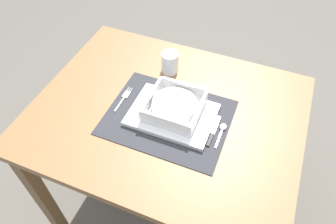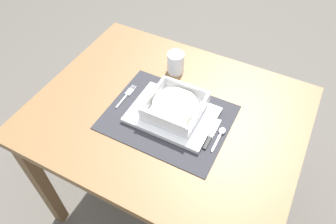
{
  "view_description": "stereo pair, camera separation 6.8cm",
  "coord_description": "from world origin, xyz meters",
  "px_view_note": "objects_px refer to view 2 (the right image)",
  "views": [
    {
      "loc": [
        0.29,
        -0.71,
        1.61
      ],
      "look_at": [
        0.02,
        -0.03,
        0.75
      ],
      "focal_mm": 33.93,
      "sensor_mm": 36.0,
      "label": 1
    },
    {
      "loc": [
        0.36,
        -0.68,
        1.61
      ],
      "look_at": [
        0.02,
        -0.03,
        0.75
      ],
      "focal_mm": 33.93,
      "sensor_mm": 36.0,
      "label": 2
    }
  ],
  "objects_px": {
    "dining_table": "(167,127)",
    "fork": "(127,95)",
    "porridge_bowl": "(175,106)",
    "spoon": "(221,133)",
    "butter_knife": "(211,136)",
    "drinking_glass": "(176,64)"
  },
  "relations": [
    {
      "from": "porridge_bowl",
      "to": "fork",
      "type": "distance_m",
      "value": 0.21
    },
    {
      "from": "butter_knife",
      "to": "drinking_glass",
      "type": "height_order",
      "value": "drinking_glass"
    },
    {
      "from": "spoon",
      "to": "butter_knife",
      "type": "height_order",
      "value": "spoon"
    },
    {
      "from": "dining_table",
      "to": "porridge_bowl",
      "type": "xyz_separation_m",
      "value": [
        0.03,
        0.0,
        0.14
      ]
    },
    {
      "from": "dining_table",
      "to": "butter_knife",
      "type": "distance_m",
      "value": 0.22
    },
    {
      "from": "drinking_glass",
      "to": "fork",
      "type": "bearing_deg",
      "value": -115.74
    },
    {
      "from": "dining_table",
      "to": "porridge_bowl",
      "type": "distance_m",
      "value": 0.14
    },
    {
      "from": "porridge_bowl",
      "to": "spoon",
      "type": "height_order",
      "value": "porridge_bowl"
    },
    {
      "from": "dining_table",
      "to": "fork",
      "type": "relative_size",
      "value": 7.49
    },
    {
      "from": "butter_knife",
      "to": "porridge_bowl",
      "type": "bearing_deg",
      "value": 165.93
    },
    {
      "from": "dining_table",
      "to": "butter_knife",
      "type": "bearing_deg",
      "value": -10.79
    },
    {
      "from": "dining_table",
      "to": "drinking_glass",
      "type": "height_order",
      "value": "drinking_glass"
    },
    {
      "from": "dining_table",
      "to": "spoon",
      "type": "distance_m",
      "value": 0.24
    },
    {
      "from": "porridge_bowl",
      "to": "drinking_glass",
      "type": "height_order",
      "value": "drinking_glass"
    },
    {
      "from": "butter_knife",
      "to": "drinking_glass",
      "type": "xyz_separation_m",
      "value": [
        -0.26,
        0.25,
        0.03
      ]
    },
    {
      "from": "dining_table",
      "to": "butter_knife",
      "type": "xyz_separation_m",
      "value": [
        0.19,
        -0.04,
        0.1
      ]
    },
    {
      "from": "drinking_glass",
      "to": "spoon",
      "type": "bearing_deg",
      "value": -37.55
    },
    {
      "from": "spoon",
      "to": "butter_knife",
      "type": "xyz_separation_m",
      "value": [
        -0.03,
        -0.03,
        -0.0
      ]
    },
    {
      "from": "dining_table",
      "to": "butter_knife",
      "type": "height_order",
      "value": "butter_knife"
    },
    {
      "from": "drinking_glass",
      "to": "porridge_bowl",
      "type": "bearing_deg",
      "value": -63.8
    },
    {
      "from": "dining_table",
      "to": "spoon",
      "type": "relative_size",
      "value": 8.68
    },
    {
      "from": "dining_table",
      "to": "fork",
      "type": "height_order",
      "value": "fork"
    }
  ]
}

